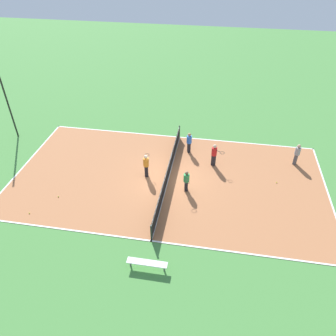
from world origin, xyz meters
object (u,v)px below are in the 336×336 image
object	(u,v)px
player_near_blue	(189,142)
player_center_orange	(146,164)
player_coach_red	(214,154)
tennis_ball_far_baseline	(29,213)
bench	(147,263)
tennis_ball_right_alley	(177,149)
fence_post_back_right	(8,104)
tennis_ball_left_sideline	(58,196)
tennis_net	(168,172)
tennis_ball_midcourt	(277,182)
player_baseline_gray	(297,153)
player_far_green	(186,180)

from	to	relation	value
player_near_blue	player_center_orange	size ratio (longest dim) A/B	0.94
player_coach_red	player_center_orange	world-z (taller)	player_center_orange
player_near_blue	tennis_ball_far_baseline	bearing A→B (deg)	-65.32
bench	tennis_ball_right_alley	bearing A→B (deg)	-89.31
player_center_orange	fence_post_back_right	xyz separation A→B (m)	(3.24, 11.00, 1.77)
player_center_orange	tennis_ball_left_sideline	distance (m)	5.72
tennis_net	player_center_orange	bearing A→B (deg)	87.27
tennis_net	tennis_ball_midcourt	world-z (taller)	tennis_net
player_baseline_gray	player_far_green	xyz separation A→B (m)	(-4.04, 7.02, -0.06)
player_baseline_gray	tennis_ball_midcourt	world-z (taller)	player_baseline_gray
player_baseline_gray	player_near_blue	bearing A→B (deg)	-65.44
tennis_net	player_center_orange	distance (m)	1.49
player_baseline_gray	player_far_green	bearing A→B (deg)	-33.70
player_near_blue	tennis_ball_right_alley	size ratio (longest dim) A/B	22.94
player_center_orange	tennis_ball_midcourt	bearing A→B (deg)	-90.83
tennis_ball_far_baseline	player_near_blue	bearing A→B (deg)	-46.61
tennis_net	tennis_ball_far_baseline	distance (m)	8.56
player_coach_red	bench	bearing A→B (deg)	-77.61
player_center_orange	bench	bearing A→B (deg)	-172.66
player_coach_red	tennis_ball_midcourt	xyz separation A→B (m)	(-1.26, -4.12, -0.91)
player_center_orange	fence_post_back_right	bearing A→B (deg)	68.00
player_far_green	tennis_ball_right_alley	xyz separation A→B (m)	(4.47, 1.25, -0.79)
player_center_orange	tennis_ball_midcourt	xyz separation A→B (m)	(0.69, -8.35, -0.92)
player_far_green	fence_post_back_right	world-z (taller)	fence_post_back_right
player_near_blue	tennis_ball_right_alley	xyz separation A→B (m)	(0.19, 0.91, -0.85)
tennis_ball_left_sideline	player_near_blue	bearing A→B (deg)	-49.44
bench	player_far_green	distance (m)	6.11
tennis_ball_midcourt	tennis_ball_left_sideline	distance (m)	13.67
player_near_blue	player_far_green	distance (m)	4.29
player_center_orange	tennis_ball_right_alley	xyz separation A→B (m)	(3.46, -1.48, -0.92)
tennis_ball_right_alley	tennis_ball_far_baseline	bearing A→B (deg)	137.45
tennis_ball_midcourt	player_far_green	bearing A→B (deg)	106.77
bench	tennis_ball_right_alley	xyz separation A→B (m)	(10.46, 0.13, -0.34)
tennis_ball_far_baseline	tennis_ball_right_alley	world-z (taller)	same
tennis_net	player_far_green	size ratio (longest dim) A/B	7.16
player_baseline_gray	player_coach_red	distance (m)	5.62
fence_post_back_right	player_far_green	bearing A→B (deg)	-107.20
tennis_ball_midcourt	player_baseline_gray	bearing A→B (deg)	-30.72
bench	player_center_orange	distance (m)	7.20
bench	player_center_orange	xyz separation A→B (m)	(7.00, 1.60, 0.58)
tennis_net	tennis_ball_right_alley	bearing A→B (deg)	-0.72
tennis_ball_midcourt	tennis_ball_right_alley	xyz separation A→B (m)	(2.77, 6.87, 0.00)
bench	player_coach_red	distance (m)	9.34
player_baseline_gray	fence_post_back_right	bearing A→B (deg)	-64.21
player_far_green	player_coach_red	bearing A→B (deg)	143.83
tennis_ball_midcourt	fence_post_back_right	size ratio (longest dim) A/B	0.01
bench	player_center_orange	bearing A→B (deg)	-77.09
tennis_ball_midcourt	player_near_blue	bearing A→B (deg)	66.61
player_near_blue	tennis_net	bearing A→B (deg)	-34.69
player_far_green	player_baseline_gray	bearing A→B (deg)	110.76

